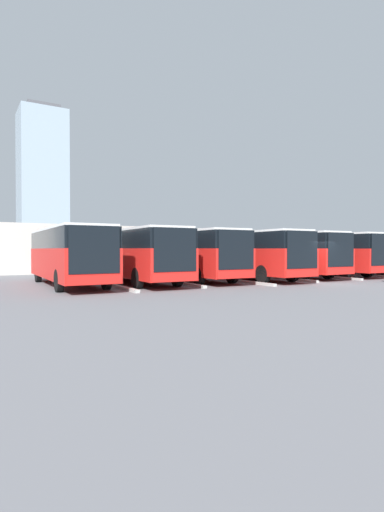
{
  "coord_description": "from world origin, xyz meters",
  "views": [
    {
      "loc": [
        18.69,
        16.75,
        2.02
      ],
      "look_at": [
        5.79,
        -5.39,
        1.6
      ],
      "focal_mm": 28.0,
      "sensor_mm": 36.0,
      "label": 1
    }
  ],
  "objects_px": {
    "bus_2": "(321,252)",
    "bus_3": "(282,253)",
    "bus_6": "(135,253)",
    "bus_1": "(355,252)",
    "bus_4": "(245,253)",
    "bus_7": "(69,254)",
    "bus_5": "(189,253)",
    "bus_0": "(384,252)"
  },
  "relations": [
    {
      "from": "bus_2",
      "to": "bus_3",
      "type": "height_order",
      "value": "same"
    },
    {
      "from": "bus_2",
      "to": "bus_6",
      "type": "height_order",
      "value": "same"
    },
    {
      "from": "bus_1",
      "to": "bus_4",
      "type": "bearing_deg",
      "value": 1.63
    },
    {
      "from": "bus_2",
      "to": "bus_7",
      "type": "distance_m",
      "value": 19.23
    },
    {
      "from": "bus_3",
      "to": "bus_7",
      "type": "distance_m",
      "value": 15.38
    },
    {
      "from": "bus_2",
      "to": "bus_3",
      "type": "bearing_deg",
      "value": -2.02
    },
    {
      "from": "bus_2",
      "to": "bus_7",
      "type": "bearing_deg",
      "value": -1.08
    },
    {
      "from": "bus_5",
      "to": "bus_4",
      "type": "bearing_deg",
      "value": 166.36
    },
    {
      "from": "bus_2",
      "to": "bus_5",
      "type": "relative_size",
      "value": 1.0
    },
    {
      "from": "bus_3",
      "to": "bus_6",
      "type": "height_order",
      "value": "same"
    },
    {
      "from": "bus_2",
      "to": "bus_5",
      "type": "distance_m",
      "value": 11.55
    },
    {
      "from": "bus_0",
      "to": "bus_6",
      "type": "relative_size",
      "value": 1.0
    },
    {
      "from": "bus_1",
      "to": "bus_2",
      "type": "relative_size",
      "value": 1.0
    },
    {
      "from": "bus_2",
      "to": "bus_5",
      "type": "bearing_deg",
      "value": -2.36
    },
    {
      "from": "bus_2",
      "to": "bus_6",
      "type": "distance_m",
      "value": 15.38
    },
    {
      "from": "bus_2",
      "to": "bus_7",
      "type": "height_order",
      "value": "same"
    },
    {
      "from": "bus_0",
      "to": "bus_5",
      "type": "distance_m",
      "value": 19.24
    },
    {
      "from": "bus_3",
      "to": "bus_5",
      "type": "distance_m",
      "value": 7.7
    },
    {
      "from": "bus_0",
      "to": "bus_1",
      "type": "relative_size",
      "value": 1.0
    },
    {
      "from": "bus_3",
      "to": "bus_6",
      "type": "relative_size",
      "value": 1.0
    },
    {
      "from": "bus_0",
      "to": "bus_7",
      "type": "xyz_separation_m",
      "value": [
        26.9,
        -1.02,
        0.0
      ]
    },
    {
      "from": "bus_4",
      "to": "bus_5",
      "type": "relative_size",
      "value": 1.0
    },
    {
      "from": "bus_4",
      "to": "bus_3",
      "type": "bearing_deg",
      "value": -171.13
    },
    {
      "from": "bus_1",
      "to": "bus_3",
      "type": "relative_size",
      "value": 1.0
    },
    {
      "from": "bus_2",
      "to": "bus_4",
      "type": "bearing_deg",
      "value": 3.44
    },
    {
      "from": "bus_0",
      "to": "bus_3",
      "type": "bearing_deg",
      "value": -1.16
    },
    {
      "from": "bus_6",
      "to": "bus_7",
      "type": "relative_size",
      "value": 1.0
    },
    {
      "from": "bus_7",
      "to": "bus_2",
      "type": "bearing_deg",
      "value": 178.92
    },
    {
      "from": "bus_0",
      "to": "bus_4",
      "type": "relative_size",
      "value": 1.0
    },
    {
      "from": "bus_1",
      "to": "bus_5",
      "type": "distance_m",
      "value": 15.4
    },
    {
      "from": "bus_1",
      "to": "bus_2",
      "type": "height_order",
      "value": "same"
    },
    {
      "from": "bus_0",
      "to": "bus_5",
      "type": "height_order",
      "value": "same"
    },
    {
      "from": "bus_1",
      "to": "bus_7",
      "type": "relative_size",
      "value": 1.0
    },
    {
      "from": "bus_1",
      "to": "bus_3",
      "type": "height_order",
      "value": "same"
    },
    {
      "from": "bus_2",
      "to": "bus_7",
      "type": "xyz_separation_m",
      "value": [
        19.21,
        -0.77,
        0.0
      ]
    },
    {
      "from": "bus_1",
      "to": "bus_2",
      "type": "bearing_deg",
      "value": -2.0
    },
    {
      "from": "bus_6",
      "to": "bus_3",
      "type": "bearing_deg",
      "value": -179.92
    },
    {
      "from": "bus_1",
      "to": "bus_4",
      "type": "relative_size",
      "value": 1.0
    },
    {
      "from": "bus_1",
      "to": "bus_4",
      "type": "xyz_separation_m",
      "value": [
        11.53,
        0.09,
        0.0
      ]
    },
    {
      "from": "bus_1",
      "to": "bus_3",
      "type": "xyz_separation_m",
      "value": [
        7.69,
        -0.43,
        0.0
      ]
    },
    {
      "from": "bus_4",
      "to": "bus_7",
      "type": "bearing_deg",
      "value": -4.09
    },
    {
      "from": "bus_4",
      "to": "bus_6",
      "type": "height_order",
      "value": "same"
    }
  ]
}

